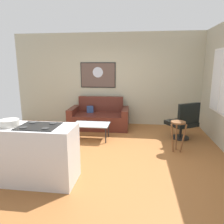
% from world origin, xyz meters
% --- Properties ---
extents(ground, '(6.40, 6.40, 0.04)m').
position_xyz_m(ground, '(0.00, 0.00, -0.02)').
color(ground, '#9A5E2F').
extents(back_wall, '(6.40, 0.05, 2.80)m').
position_xyz_m(back_wall, '(0.00, 2.42, 1.40)').
color(back_wall, '#B4AF94').
rests_on(back_wall, ground).
extents(couch, '(1.75, 0.94, 0.89)m').
position_xyz_m(couch, '(-0.41, 1.87, 0.29)').
color(couch, '#502118').
rests_on(couch, ground).
extents(coffee_table, '(0.89, 0.55, 0.40)m').
position_xyz_m(coffee_table, '(-0.41, 0.81, 0.37)').
color(coffee_table, silver).
rests_on(coffee_table, ground).
extents(armchair, '(0.84, 0.84, 0.95)m').
position_xyz_m(armchair, '(1.88, 1.10, 0.46)').
color(armchair, black).
rests_on(armchair, ground).
extents(bar_stool, '(0.35, 0.35, 0.67)m').
position_xyz_m(bar_stool, '(1.60, 0.29, 0.51)').
color(bar_stool, brown).
rests_on(bar_stool, ground).
extents(kitchen_counter, '(1.72, 0.61, 0.94)m').
position_xyz_m(kitchen_counter, '(-1.07, -1.24, 0.46)').
color(kitchen_counter, silver).
rests_on(kitchen_counter, ground).
extents(mixing_bowl, '(0.29, 0.29, 0.11)m').
position_xyz_m(mixing_bowl, '(-1.21, -1.30, 0.97)').
color(mixing_bowl, silver).
rests_on(mixing_bowl, kitchen_counter).
extents(wall_painting, '(1.10, 0.03, 0.78)m').
position_xyz_m(wall_painting, '(-0.53, 2.38, 1.53)').
color(wall_painting, black).
extents(window, '(0.03, 1.24, 1.48)m').
position_xyz_m(window, '(2.59, 0.90, 1.48)').
color(window, silver).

